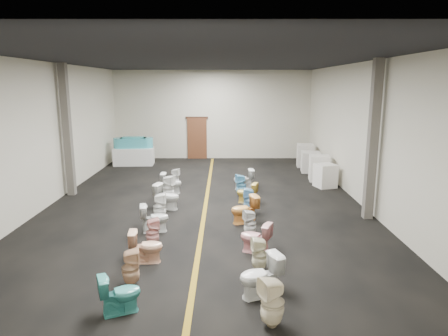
{
  "coord_description": "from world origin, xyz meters",
  "views": [
    {
      "loc": [
        0.59,
        -12.54,
        3.81
      ],
      "look_at": [
        0.59,
        1.0,
        0.95
      ],
      "focal_mm": 32.0,
      "sensor_mm": 36.0,
      "label": 1
    }
  ],
  "objects": [
    {
      "name": "toilet_right_5",
      "position": [
        1.16,
        -1.93,
        0.39
      ],
      "size": [
        0.87,
        0.66,
        0.78
      ],
      "primitive_type": "imported",
      "rotation": [
        0.0,
        0.0,
        -1.25
      ],
      "color": "#EFA249",
      "rests_on": "floor"
    },
    {
      "name": "toilet_right_6",
      "position": [
        1.35,
        -1.03,
        0.38
      ],
      "size": [
        0.36,
        0.35,
        0.77
      ],
      "primitive_type": "imported",
      "rotation": [
        0.0,
        0.0,
        -1.59
      ],
      "color": "#7BB7E1",
      "rests_on": "floor"
    },
    {
      "name": "toilet_left_2",
      "position": [
        -1.1,
        -4.44,
        0.36
      ],
      "size": [
        0.75,
        0.47,
        0.73
      ],
      "primitive_type": "imported",
      "rotation": [
        0.0,
        0.0,
        1.67
      ],
      "color": "#F7BE99",
      "rests_on": "floor"
    },
    {
      "name": "aisle_stripe",
      "position": [
        0.0,
        0.0,
        0.0
      ],
      "size": [
        0.12,
        15.6,
        0.01
      ],
      "primitive_type": "cube",
      "color": "olive",
      "rests_on": "floor"
    },
    {
      "name": "toilet_left_3",
      "position": [
        -1.11,
        -3.57,
        0.35
      ],
      "size": [
        0.4,
        0.4,
        0.7
      ],
      "primitive_type": "imported",
      "rotation": [
        0.0,
        0.0,
        1.89
      ],
      "color": "#D79690",
      "rests_on": "floor"
    },
    {
      "name": "toilet_right_0",
      "position": [
        1.36,
        -6.8,
        0.42
      ],
      "size": [
        0.51,
        0.5,
        0.84
      ],
      "primitive_type": "imported",
      "rotation": [
        0.0,
        0.0,
        -1.16
      ],
      "color": "#F5E7C5",
      "rests_on": "floor"
    },
    {
      "name": "appliance_crate_a",
      "position": [
        4.4,
        2.04,
        0.44
      ],
      "size": [
        0.85,
        0.85,
        0.87
      ],
      "primitive_type": "cube",
      "rotation": [
        0.0,
        0.0,
        0.3
      ],
      "color": "white",
      "rests_on": "floor"
    },
    {
      "name": "toilet_left_4",
      "position": [
        -1.23,
        -2.6,
        0.37
      ],
      "size": [
        0.8,
        0.55,
        0.75
      ],
      "primitive_type": "imported",
      "rotation": [
        0.0,
        0.0,
        1.77
      ],
      "color": "silver",
      "rests_on": "floor"
    },
    {
      "name": "toilet_right_3",
      "position": [
        1.31,
        -3.94,
        0.37
      ],
      "size": [
        0.83,
        0.67,
        0.74
      ],
      "primitive_type": "imported",
      "rotation": [
        0.0,
        0.0,
        -1.98
      ],
      "color": "#F5A7AA",
      "rests_on": "floor"
    },
    {
      "name": "column_right",
      "position": [
        4.75,
        -1.5,
        2.25
      ],
      "size": [
        0.25,
        0.25,
        4.5
      ],
      "primitive_type": "cube",
      "color": "#59544C",
      "rests_on": "floor"
    },
    {
      "name": "toilet_left_1",
      "position": [
        -1.2,
        -5.47,
        0.37
      ],
      "size": [
        0.41,
        0.4,
        0.74
      ],
      "primitive_type": "imported",
      "rotation": [
        0.0,
        0.0,
        1.82
      ],
      "color": "tan",
      "rests_on": "floor"
    },
    {
      "name": "bathtub",
      "position": [
        -3.73,
        6.29,
        1.07
      ],
      "size": [
        1.85,
        0.77,
        0.55
      ],
      "rotation": [
        0.0,
        0.0,
        0.09
      ],
      "color": "teal",
      "rests_on": "display_table"
    },
    {
      "name": "wall_left",
      "position": [
        -5.0,
        0.0,
        2.25
      ],
      "size": [
        0.0,
        16.0,
        16.0
      ],
      "primitive_type": "plane",
      "rotation": [
        1.57,
        0.0,
        1.57
      ],
      "color": "beige",
      "rests_on": "ground"
    },
    {
      "name": "ceiling",
      "position": [
        0.0,
        0.0,
        4.5
      ],
      "size": [
        16.0,
        16.0,
        0.0
      ],
      "primitive_type": "plane",
      "rotation": [
        3.14,
        0.0,
        0.0
      ],
      "color": "black",
      "rests_on": "ground"
    },
    {
      "name": "toilet_left_0",
      "position": [
        -1.16,
        -6.41,
        0.35
      ],
      "size": [
        0.79,
        0.63,
        0.7
      ],
      "primitive_type": "imported",
      "rotation": [
        0.0,
        0.0,
        1.98
      ],
      "color": "teal",
      "rests_on": "floor"
    },
    {
      "name": "toilet_left_5",
      "position": [
        -1.24,
        -1.68,
        0.39
      ],
      "size": [
        0.39,
        0.38,
        0.79
      ],
      "primitive_type": "imported",
      "rotation": [
        0.0,
        0.0,
        1.64
      ],
      "color": "white",
      "rests_on": "floor"
    },
    {
      "name": "toilet_right_9",
      "position": [
        1.32,
        1.74,
        0.37
      ],
      "size": [
        0.79,
        0.53,
        0.75
      ],
      "primitive_type": "imported",
      "rotation": [
        0.0,
        0.0,
        -1.41
      ],
      "color": "white",
      "rests_on": "floor"
    },
    {
      "name": "toilet_right_2",
      "position": [
        1.33,
        -4.85,
        0.36
      ],
      "size": [
        0.37,
        0.37,
        0.73
      ],
      "primitive_type": "imported",
      "rotation": [
        0.0,
        0.0,
        -1.44
      ],
      "color": "beige",
      "rests_on": "floor"
    },
    {
      "name": "floor",
      "position": [
        0.0,
        0.0,
        0.0
      ],
      "size": [
        16.0,
        16.0,
        0.0
      ],
      "primitive_type": "plane",
      "color": "black",
      "rests_on": "ground"
    },
    {
      "name": "toilet_right_1",
      "position": [
        1.25,
        -5.88,
        0.4
      ],
      "size": [
        0.9,
        0.71,
        0.8
      ],
      "primitive_type": "imported",
      "rotation": [
        0.0,
        0.0,
        -1.19
      ],
      "color": "white",
      "rests_on": "floor"
    },
    {
      "name": "toilet_left_7",
      "position": [
        -1.26,
        0.29,
        0.43
      ],
      "size": [
        0.49,
        0.49,
        0.85
      ],
      "primitive_type": "imported",
      "rotation": [
        0.0,
        0.0,
        1.26
      ],
      "color": "white",
      "rests_on": "floor"
    },
    {
      "name": "column_left",
      "position": [
        -4.75,
        1.0,
        2.25
      ],
      "size": [
        0.25,
        0.25,
        4.5
      ],
      "primitive_type": "cube",
      "color": "#59544C",
      "rests_on": "floor"
    },
    {
      "name": "appliance_crate_d",
      "position": [
        4.4,
        5.87,
        0.53
      ],
      "size": [
        0.81,
        0.81,
        1.05
      ],
      "primitive_type": "cube",
      "rotation": [
        0.0,
        0.0,
        -0.11
      ],
      "color": "silver",
      "rests_on": "floor"
    },
    {
      "name": "appliance_crate_b",
      "position": [
        4.4,
        3.05,
        0.51
      ],
      "size": [
        0.82,
        0.82,
        1.03
      ],
      "primitive_type": "cube",
      "rotation": [
        0.0,
        0.0,
        -0.1
      ],
      "color": "silver",
      "rests_on": "floor"
    },
    {
      "name": "toilet_right_4",
      "position": [
        1.25,
        -2.94,
        0.35
      ],
      "size": [
        0.39,
        0.39,
        0.7
      ],
      "primitive_type": "imported",
      "rotation": [
        0.0,
        0.0,
        -1.3
      ],
      "color": "silver",
      "rests_on": "floor"
    },
    {
      "name": "back_door",
      "position": [
        -0.8,
        7.94,
        1.05
      ],
      "size": [
        1.0,
        0.1,
        2.1
      ],
      "primitive_type": "cube",
      "color": "#562D19",
      "rests_on": "floor"
    },
    {
      "name": "wall_back",
      "position": [
        0.0,
        8.0,
        2.25
      ],
      "size": [
        10.0,
        0.0,
        10.0
      ],
      "primitive_type": "plane",
      "rotation": [
        1.57,
        0.0,
        0.0
      ],
      "color": "beige",
      "rests_on": "ground"
    },
    {
      "name": "display_table",
      "position": [
        -3.73,
        6.29,
        0.41
      ],
      "size": [
        1.9,
        1.03,
        0.82
      ],
      "primitive_type": "cube",
      "rotation": [
        0.0,
        0.0,
        0.06
      ],
      "color": "silver",
      "rests_on": "floor"
    },
    {
      "name": "door_frame",
      "position": [
        -0.8,
        7.95,
        2.12
      ],
      "size": [
        1.15,
        0.08,
        0.1
      ],
      "primitive_type": "cube",
      "color": "#331C11",
      "rests_on": "back_door"
    },
    {
      "name": "toilet_left_6",
      "position": [
        -1.17,
        -0.65,
        0.4
      ],
      "size": [
        0.87,
        0.65,
        0.8
      ],
      "primitive_type": "imported",
      "rotation": [
        0.0,
        0.0,
        1.28
      ],
      "color": "white",
      "rests_on": "floor"
    },
    {
      "name": "toilet_left_9",
      "position": [
        -1.27,
        2.16,
        0.34
      ],
      "size": [
        0.39,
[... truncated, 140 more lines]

